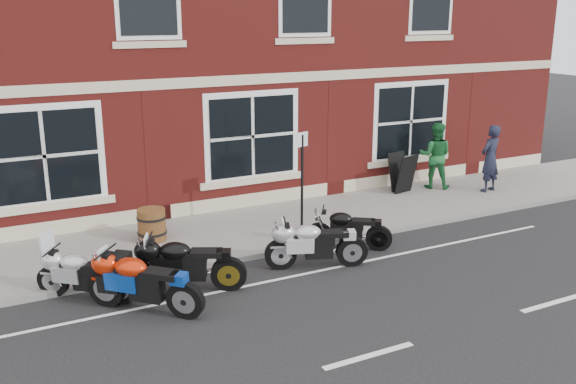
% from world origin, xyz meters
% --- Properties ---
extents(ground, '(80.00, 80.00, 0.00)m').
position_xyz_m(ground, '(0.00, 0.00, 0.00)').
color(ground, black).
rests_on(ground, ground).
extents(sidewalk, '(30.00, 3.00, 0.12)m').
position_xyz_m(sidewalk, '(0.00, 3.00, 0.06)').
color(sidewalk, slate).
rests_on(sidewalk, ground).
extents(kerb, '(30.00, 0.16, 0.12)m').
position_xyz_m(kerb, '(0.00, 1.42, 0.06)').
color(kerb, slate).
rests_on(kerb, ground).
extents(moto_touring_silver, '(1.56, 1.36, 1.28)m').
position_xyz_m(moto_touring_silver, '(-3.42, 1.04, 0.52)').
color(moto_touring_silver, black).
rests_on(moto_touring_silver, ground).
extents(moto_sport_red, '(1.65, 1.69, 1.00)m').
position_xyz_m(moto_sport_red, '(-2.60, 0.06, 0.57)').
color(moto_sport_red, black).
rests_on(moto_sport_red, ground).
extents(moto_sport_black, '(2.01, 1.11, 0.98)m').
position_xyz_m(moto_sport_black, '(-1.68, 0.56, 0.56)').
color(moto_sport_black, black).
rests_on(moto_sport_black, ground).
extents(moto_sport_silver, '(2.01, 0.87, 0.94)m').
position_xyz_m(moto_sport_silver, '(0.99, 0.42, 0.54)').
color(moto_sport_silver, black).
rests_on(moto_sport_silver, ground).
extents(moto_naked_black, '(1.59, 1.19, 0.84)m').
position_xyz_m(moto_naked_black, '(2.16, 1.02, 0.48)').
color(moto_naked_black, black).
rests_on(moto_naked_black, ground).
extents(pedestrian_left, '(0.77, 0.59, 1.88)m').
position_xyz_m(pedestrian_left, '(8.00, 2.79, 1.06)').
color(pedestrian_left, black).
rests_on(pedestrian_left, sidewalk).
extents(pedestrian_right, '(1.16, 1.14, 1.89)m').
position_xyz_m(pedestrian_right, '(6.88, 3.79, 1.06)').
color(pedestrian_right, '#19592A').
rests_on(pedestrian_right, sidewalk).
extents(a_board_sign, '(0.73, 0.56, 1.10)m').
position_xyz_m(a_board_sign, '(5.77, 3.84, 0.67)').
color(a_board_sign, black).
rests_on(a_board_sign, sidewalk).
extents(barrel_planter, '(0.65, 0.65, 0.72)m').
position_xyz_m(barrel_planter, '(-1.56, 3.19, 0.48)').
color(barrel_planter, '#411D11').
rests_on(barrel_planter, sidewalk).
extents(parking_sign, '(0.32, 0.11, 2.32)m').
position_xyz_m(parking_sign, '(1.68, 2.20, 1.46)').
color(parking_sign, black).
rests_on(parking_sign, sidewalk).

